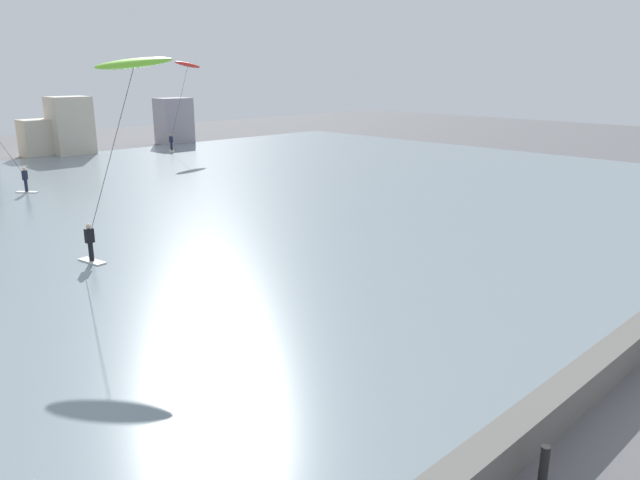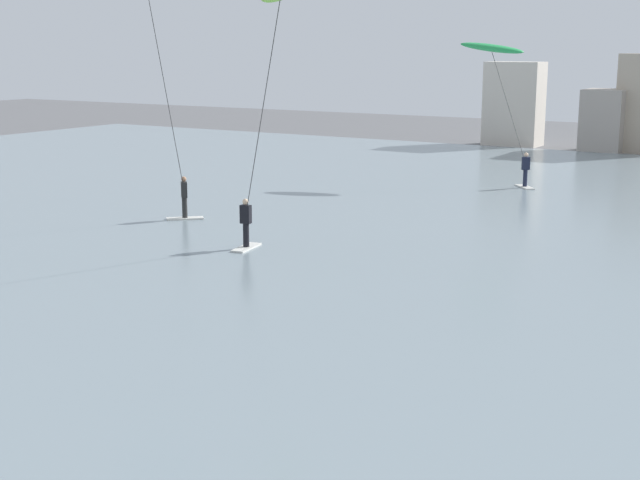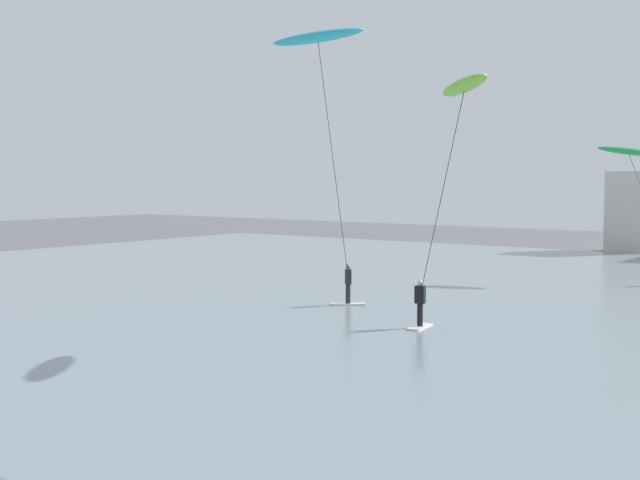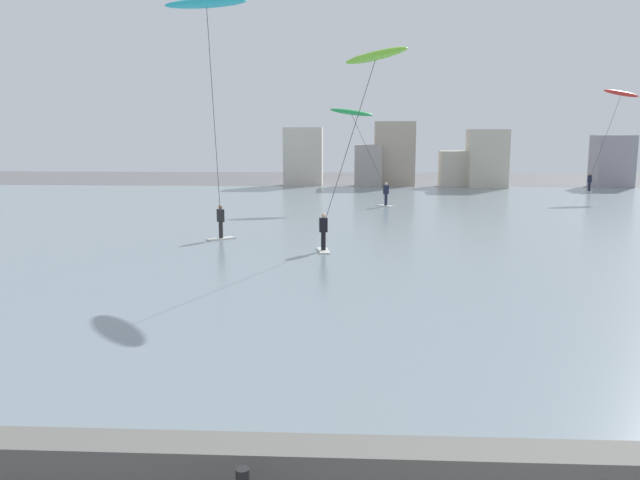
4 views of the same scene
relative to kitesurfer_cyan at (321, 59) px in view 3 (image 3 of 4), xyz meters
name	(u,v)px [view 3 (image 3 of 4)]	position (x,y,z in m)	size (l,w,h in m)	color
water_bay	(604,311)	(8.65, 6.79, -9.63)	(84.00, 52.00, 0.10)	gray
kitesurfer_cyan	(321,59)	(0.00, 0.00, 0.00)	(3.66, 3.99, 10.77)	silver
kitesurfer_lime	(460,109)	(6.83, -1.84, -2.31)	(3.91, 3.13, 8.40)	silver
kitesurfer_green	(633,163)	(6.29, 17.60, -3.75)	(4.65, 2.79, 6.78)	silver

